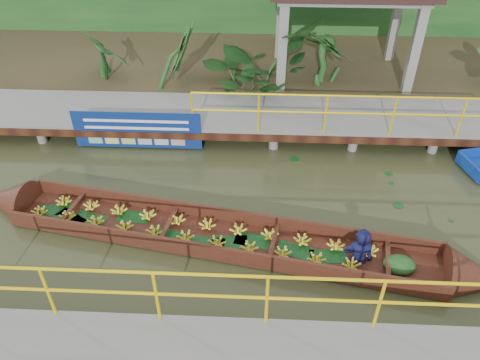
{
  "coord_description": "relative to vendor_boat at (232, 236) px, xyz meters",
  "views": [
    {
      "loc": [
        0.61,
        -7.35,
        6.59
      ],
      "look_at": [
        0.25,
        0.5,
        0.6
      ],
      "focal_mm": 35.0,
      "sensor_mm": 36.0,
      "label": 1
    }
  ],
  "objects": [
    {
      "name": "blue_banner",
      "position": [
        -2.54,
        3.26,
        0.35
      ],
      "size": [
        3.2,
        0.04,
        1.0
      ],
      "color": "navy",
      "rests_on": "ground"
    },
    {
      "name": "tropical_plants",
      "position": [
        2.11,
        6.08,
        1.03
      ],
      "size": [
        14.26,
        1.26,
        1.57
      ],
      "color": "#144019",
      "rests_on": "ground"
    },
    {
      "name": "vendor_boat",
      "position": [
        0.0,
        0.0,
        0.0
      ],
      "size": [
        10.54,
        2.93,
        2.02
      ],
      "rotation": [
        0.0,
        0.0,
        -0.18
      ],
      "color": "#38170F",
      "rests_on": "ground"
    },
    {
      "name": "ground",
      "position": [
        -0.14,
        0.78,
        -0.2
      ],
      "size": [
        80.0,
        80.0,
        0.0
      ],
      "primitive_type": "plane",
      "color": "#2E341A",
      "rests_on": "ground"
    },
    {
      "name": "land_strip",
      "position": [
        -0.14,
        8.28,
        0.02
      ],
      "size": [
        30.0,
        8.0,
        0.45
      ],
      "primitive_type": "cube",
      "color": "#372F1B",
      "rests_on": "ground"
    },
    {
      "name": "far_dock",
      "position": [
        -0.12,
        4.21,
        0.28
      ],
      "size": [
        16.0,
        2.06,
        1.66
      ],
      "color": "slate",
      "rests_on": "ground"
    }
  ]
}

